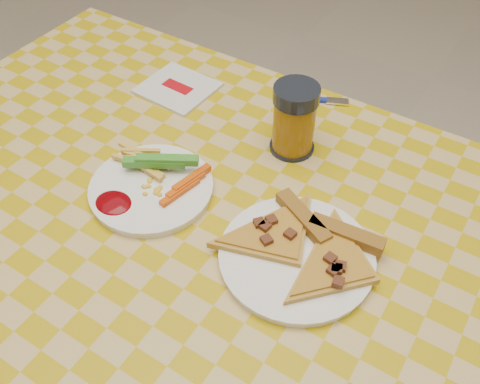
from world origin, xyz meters
name	(u,v)px	position (x,y,z in m)	size (l,w,h in m)	color
table	(200,255)	(0.00, 0.00, 0.68)	(1.28, 0.88, 0.76)	white
plate_left	(152,189)	(-0.11, 0.02, 0.76)	(0.20, 0.20, 0.01)	white
plate_right	(296,258)	(0.16, 0.03, 0.76)	(0.23, 0.23, 0.01)	white
fries_veggies	(152,174)	(-0.12, 0.04, 0.78)	(0.19, 0.17, 0.04)	#F5D64E
pizza_slices	(305,245)	(0.17, 0.04, 0.78)	(0.29, 0.26, 0.02)	gold
drink_glass	(294,120)	(0.04, 0.24, 0.82)	(0.08, 0.08, 0.13)	black
napkin	(178,88)	(-0.25, 0.28, 0.76)	(0.15, 0.14, 0.01)	silver
fork	(315,99)	(0.01, 0.39, 0.76)	(0.13, 0.07, 0.01)	#162597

